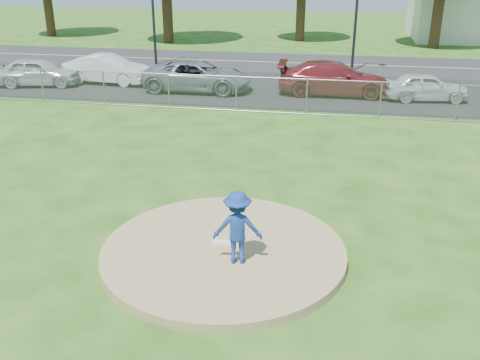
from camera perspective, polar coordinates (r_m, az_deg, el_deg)
The scene contains 14 objects.
ground at distance 21.11m, azimuth 3.94°, elevation 5.69°, with size 120.00×120.00×0.00m, color #214A10.
pitchers_mound at distance 11.95m, azimuth -1.75°, elevation -7.63°, with size 5.40×5.40×0.20m, color #947951.
pitching_rubber at distance 12.06m, azimuth -1.56°, elevation -6.66°, with size 0.60×0.15×0.04m, color white.
chain_link_fence at distance 22.84m, azimuth 4.59°, elevation 8.92°, with size 40.00×0.06×1.50m, color gray.
parking_lot at distance 27.37m, azimuth 5.57°, elevation 9.57°, with size 50.00×8.00×0.01m, color black.
street at distance 34.70m, azimuth 6.73°, elevation 12.28°, with size 60.00×7.00×0.01m, color #242426.
traffic_signal_left at distance 34.03m, azimuth -8.88°, elevation 17.68°, with size 1.28×0.20×5.60m.
pitcher at distance 11.02m, azimuth -0.27°, elevation -5.08°, with size 1.03×0.59×1.59m, color navy.
traffic_cone at distance 27.32m, azimuth -7.35°, elevation 10.14°, with size 0.31×0.31×0.61m, color #EC540C.
parked_car_silver at distance 29.85m, azimuth -20.79°, elevation 10.74°, with size 1.69×4.21×1.43m, color #BBBBC0.
parked_car_white at distance 29.40m, azimuth -13.96°, elevation 11.41°, with size 1.56×4.47×1.47m, color silver.
parked_car_gray at distance 26.92m, azimuth -4.58°, elevation 11.00°, with size 2.44×5.29×1.47m, color slate.
parked_car_darkred at distance 26.44m, azimuth 10.04°, elevation 10.63°, with size 2.19×5.39×1.56m, color maroon.
parked_car_pearl at distance 26.37m, azimuth 19.24°, elevation 9.38°, with size 1.51×3.75×1.28m, color silver.
Camera 1 is at (2.22, -10.09, 6.10)m, focal length 40.00 mm.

